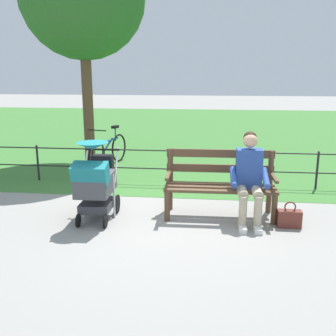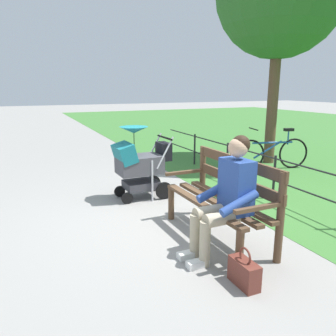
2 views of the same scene
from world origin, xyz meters
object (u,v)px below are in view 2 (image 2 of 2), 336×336
(person_on_bench, at_px, (227,194))
(stroller, at_px, (139,162))
(park_bench, at_px, (224,194))
(handbag, at_px, (244,272))
(bicycle, at_px, (272,153))

(person_on_bench, xyz_separation_m, stroller, (2.15, 0.20, -0.08))
(park_bench, height_order, handbag, park_bench)
(park_bench, relative_size, handbag, 4.35)
(handbag, bearing_deg, bicycle, -43.49)
(stroller, distance_m, handbag, 2.74)
(stroller, distance_m, bicycle, 3.33)
(handbag, xyz_separation_m, bicycle, (3.39, -3.21, 0.24))
(stroller, height_order, handbag, stroller)
(bicycle, bearing_deg, handbag, 136.51)
(person_on_bench, relative_size, handbag, 3.45)
(stroller, height_order, bicycle, stroller)
(park_bench, distance_m, stroller, 1.80)
(park_bench, relative_size, person_on_bench, 1.26)
(person_on_bench, distance_m, stroller, 2.16)
(park_bench, relative_size, bicycle, 1.00)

